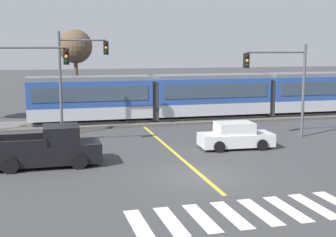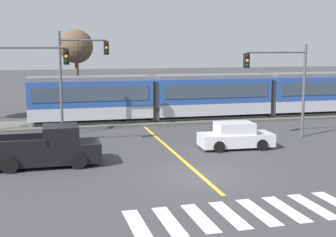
# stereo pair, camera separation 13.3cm
# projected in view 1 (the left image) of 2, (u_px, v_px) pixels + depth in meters

# --- Properties ---
(ground_plane) EXTENTS (200.00, 200.00, 0.00)m
(ground_plane) POSITION_uv_depth(u_px,v_px,m) (202.00, 176.00, 21.12)
(ground_plane) COLOR #3D3D3F
(track_bed) EXTENTS (120.00, 4.00, 0.18)m
(track_bed) POSITION_uv_depth(u_px,v_px,m) (139.00, 122.00, 35.82)
(track_bed) COLOR #56514C
(track_bed) RESTS_ON ground
(rail_near) EXTENTS (120.00, 0.08, 0.10)m
(rail_near) POSITION_uv_depth(u_px,v_px,m) (141.00, 121.00, 35.11)
(rail_near) COLOR #939399
(rail_near) RESTS_ON track_bed
(rail_far) EXTENTS (120.00, 0.08, 0.10)m
(rail_far) POSITION_uv_depth(u_px,v_px,m) (138.00, 118.00, 36.49)
(rail_far) COLOR #939399
(rail_far) RESTS_ON track_bed
(light_rail_tram) EXTENTS (28.00, 2.64, 3.43)m
(light_rail_tram) POSITION_uv_depth(u_px,v_px,m) (211.00, 94.00, 36.91)
(light_rail_tram) COLOR #B7BAC1
(light_rail_tram) RESTS_ON track_bed
(crosswalk_stripe_0) EXTENTS (0.65, 2.82, 0.01)m
(crosswalk_stripe_0) POSITION_uv_depth(u_px,v_px,m) (139.00, 224.00, 15.44)
(crosswalk_stripe_0) COLOR silver
(crosswalk_stripe_0) RESTS_ON ground
(crosswalk_stripe_1) EXTENTS (0.65, 2.82, 0.01)m
(crosswalk_stripe_1) POSITION_uv_depth(u_px,v_px,m) (171.00, 221.00, 15.74)
(crosswalk_stripe_1) COLOR silver
(crosswalk_stripe_1) RESTS_ON ground
(crosswalk_stripe_2) EXTENTS (0.65, 2.82, 0.01)m
(crosswalk_stripe_2) POSITION_uv_depth(u_px,v_px,m) (202.00, 218.00, 16.03)
(crosswalk_stripe_2) COLOR silver
(crosswalk_stripe_2) RESTS_ON ground
(crosswalk_stripe_3) EXTENTS (0.65, 2.82, 0.01)m
(crosswalk_stripe_3) POSITION_uv_depth(u_px,v_px,m) (231.00, 215.00, 16.33)
(crosswalk_stripe_3) COLOR silver
(crosswalk_stripe_3) RESTS_ON ground
(crosswalk_stripe_4) EXTENTS (0.65, 2.82, 0.01)m
(crosswalk_stripe_4) POSITION_uv_depth(u_px,v_px,m) (260.00, 212.00, 16.63)
(crosswalk_stripe_4) COLOR silver
(crosswalk_stripe_4) RESTS_ON ground
(crosswalk_stripe_5) EXTENTS (0.65, 2.82, 0.01)m
(crosswalk_stripe_5) POSITION_uv_depth(u_px,v_px,m) (287.00, 209.00, 16.93)
(crosswalk_stripe_5) COLOR silver
(crosswalk_stripe_5) RESTS_ON ground
(crosswalk_stripe_6) EXTENTS (0.65, 2.82, 0.01)m
(crosswalk_stripe_6) POSITION_uv_depth(u_px,v_px,m) (314.00, 206.00, 17.23)
(crosswalk_stripe_6) COLOR silver
(crosswalk_stripe_6) RESTS_ON ground
(lane_centre_line) EXTENTS (0.20, 16.20, 0.01)m
(lane_centre_line) POSITION_uv_depth(u_px,v_px,m) (173.00, 151.00, 26.16)
(lane_centre_line) COLOR gold
(lane_centre_line) RESTS_ON ground
(sedan_crossing) EXTENTS (4.27, 2.06, 1.52)m
(sedan_crossing) POSITION_uv_depth(u_px,v_px,m) (236.00, 136.00, 26.83)
(sedan_crossing) COLOR silver
(sedan_crossing) RESTS_ON ground
(pickup_truck) EXTENTS (5.42, 2.28, 1.98)m
(pickup_truck) POSITION_uv_depth(u_px,v_px,m) (47.00, 149.00, 22.83)
(pickup_truck) COLOR black
(pickup_truck) RESTS_ON ground
(traffic_light_mid_right) EXTENTS (4.25, 0.38, 5.95)m
(traffic_light_mid_right) POSITION_uv_depth(u_px,v_px,m) (283.00, 76.00, 29.40)
(traffic_light_mid_right) COLOR #515459
(traffic_light_mid_right) RESTS_ON ground
(traffic_light_far_left) EXTENTS (3.25, 0.38, 6.77)m
(traffic_light_far_left) POSITION_uv_depth(u_px,v_px,m) (76.00, 69.00, 30.46)
(traffic_light_far_left) COLOR #515459
(traffic_light_far_left) RESTS_ON ground
(traffic_light_mid_left) EXTENTS (4.25, 0.38, 6.32)m
(traffic_light_mid_left) POSITION_uv_depth(u_px,v_px,m) (19.00, 77.00, 25.60)
(traffic_light_mid_left) COLOR #515459
(traffic_light_mid_left) RESTS_ON ground
(bare_tree_west) EXTENTS (2.87, 2.87, 7.21)m
(bare_tree_west) POSITION_uv_depth(u_px,v_px,m) (75.00, 47.00, 39.57)
(bare_tree_west) COLOR brown
(bare_tree_west) RESTS_ON ground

